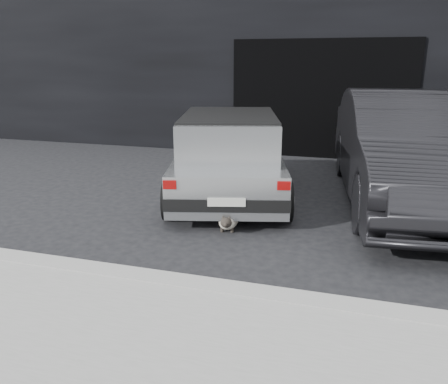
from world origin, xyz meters
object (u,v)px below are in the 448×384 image
(cat_white, at_px, (213,207))
(second_car, at_px, (408,149))
(silver_hatchback, at_px, (229,151))
(cat_siamese, at_px, (228,220))

(cat_white, bearing_deg, second_car, 115.64)
(silver_hatchback, bearing_deg, cat_siamese, -89.35)
(silver_hatchback, relative_size, second_car, 0.76)
(silver_hatchback, height_order, second_car, second_car)
(second_car, relative_size, cat_white, 6.22)
(silver_hatchback, bearing_deg, second_car, -6.21)
(cat_siamese, xyz_separation_m, cat_white, (-0.30, 0.28, 0.07))
(second_car, height_order, cat_white, second_car)
(silver_hatchback, bearing_deg, cat_white, -99.65)
(silver_hatchback, distance_m, cat_siamese, 1.67)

